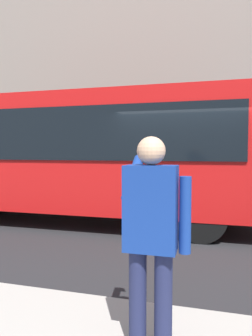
% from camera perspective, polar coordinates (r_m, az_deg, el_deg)
% --- Properties ---
extents(ground_plane, '(60.00, 60.00, 0.00)m').
position_cam_1_polar(ground_plane, '(6.87, 10.59, -11.58)').
color(ground_plane, '#232326').
extents(building_facade_far, '(28.00, 1.55, 12.00)m').
position_cam_1_polar(building_facade_far, '(14.09, 13.43, 20.60)').
color(building_facade_far, gray).
rests_on(building_facade_far, ground_plane).
extents(red_bus, '(9.05, 2.54, 3.08)m').
position_cam_1_polar(red_bus, '(7.77, -8.94, 2.69)').
color(red_bus, red).
rests_on(red_bus, ground_plane).
extents(pedestrian_photographer, '(0.53, 0.52, 1.70)m').
position_cam_1_polar(pedestrian_photographer, '(2.45, 4.71, -10.98)').
color(pedestrian_photographer, '#1E2347').
rests_on(pedestrian_photographer, sidewalk_curb).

